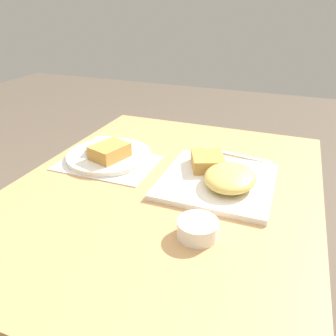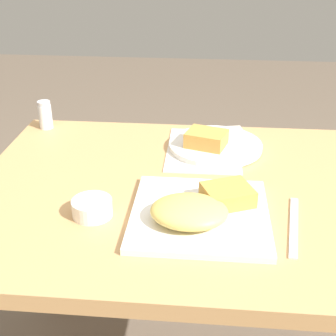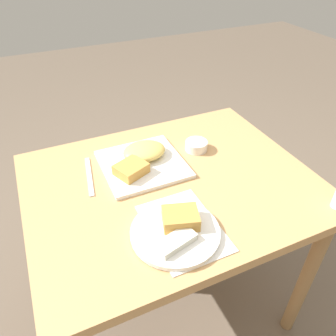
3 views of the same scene
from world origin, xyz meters
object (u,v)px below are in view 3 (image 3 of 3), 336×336
at_px(plate_square_near, 142,160).
at_px(butter_knife, 89,176).
at_px(sauce_ramekin, 196,145).
at_px(plate_oval_far, 177,229).

bearing_deg(plate_square_near, butter_knife, -2.99).
bearing_deg(sauce_ramekin, plate_square_near, 1.18).
bearing_deg(butter_knife, plate_square_near, 95.93).
bearing_deg(plate_square_near, plate_oval_far, 85.45).
bearing_deg(butter_knife, sauce_ramekin, 98.18).
xyz_separation_m(plate_square_near, plate_oval_far, (0.03, 0.35, -0.00)).
bearing_deg(plate_oval_far, plate_square_near, -94.55).
relative_size(plate_square_near, butter_knife, 1.31).
xyz_separation_m(plate_oval_far, butter_knife, (0.16, -0.36, -0.02)).
xyz_separation_m(plate_oval_far, sauce_ramekin, (-0.25, -0.35, 0.00)).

